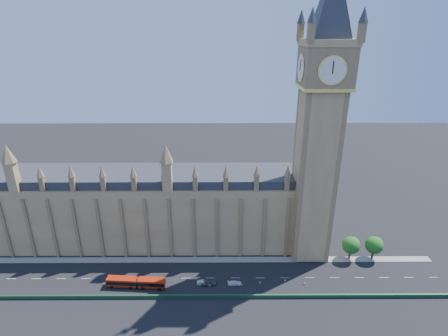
{
  "coord_description": "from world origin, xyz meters",
  "views": [
    {
      "loc": [
        7.85,
        -91.22,
        74.4
      ],
      "look_at": [
        8.38,
        10.0,
        34.15
      ],
      "focal_mm": 28.0,
      "sensor_mm": 36.0,
      "label": 1
    }
  ],
  "objects_px": {
    "car_grey": "(209,283)",
    "car_white": "(235,283)",
    "red_bus": "(136,282)",
    "car_silver": "(204,283)"
  },
  "relations": [
    {
      "from": "red_bus",
      "to": "car_silver",
      "type": "relative_size",
      "value": 4.29
    },
    {
      "from": "car_grey",
      "to": "car_white",
      "type": "xyz_separation_m",
      "value": [
        8.07,
        -0.04,
        -0.18
      ]
    },
    {
      "from": "car_grey",
      "to": "car_silver",
      "type": "relative_size",
      "value": 1.13
    },
    {
      "from": "red_bus",
      "to": "car_white",
      "type": "xyz_separation_m",
      "value": [
        30.54,
        0.74,
        -0.99
      ]
    },
    {
      "from": "car_grey",
      "to": "car_white",
      "type": "bearing_deg",
      "value": -97.06
    },
    {
      "from": "red_bus",
      "to": "car_silver",
      "type": "height_order",
      "value": "red_bus"
    },
    {
      "from": "red_bus",
      "to": "car_white",
      "type": "distance_m",
      "value": 30.56
    },
    {
      "from": "red_bus",
      "to": "car_grey",
      "type": "height_order",
      "value": "red_bus"
    },
    {
      "from": "car_grey",
      "to": "car_white",
      "type": "height_order",
      "value": "car_grey"
    },
    {
      "from": "red_bus",
      "to": "car_grey",
      "type": "bearing_deg",
      "value": 5.82
    }
  ]
}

